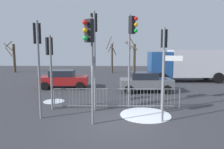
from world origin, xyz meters
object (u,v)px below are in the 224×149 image
Objects in this scene: traffic_light_mid_right at (90,47)px; bare_tree_centre at (112,57)px; traffic_light_mid_left at (131,40)px; delivery_truck at (186,64)px; traffic_light_foreground_left at (38,48)px; traffic_light_rear_right at (94,39)px; car_grey_far at (145,82)px; traffic_light_rear_left at (164,50)px; car_red_near at (64,79)px; bare_tree_right at (13,57)px; direction_sign_post at (165,82)px; bare_tree_left at (134,57)px; traffic_light_foreground_right at (50,56)px.

traffic_light_mid_right is 19.07m from bare_tree_centre.
traffic_light_mid_right is 0.91× the size of bare_tree_centre.
traffic_light_mid_left is 0.70× the size of delivery_truck.
traffic_light_foreground_left is at bearing 11.28° from traffic_light_mid_right.
traffic_light_rear_right reaches higher than traffic_light_mid_left.
traffic_light_rear_right is (-0.07, 2.24, 0.43)m from traffic_light_mid_right.
traffic_light_mid_right reaches higher than car_grey_far.
traffic_light_rear_left is at bearing 63.91° from delivery_truck.
bare_tree_right is (-9.74, 11.12, 1.37)m from car_red_near.
bare_tree_centre is at bearing 67.65° from car_red_near.
direction_sign_post is at bearing -54.14° from car_red_near.
delivery_truck is at bearing -91.50° from traffic_light_mid_right.
delivery_truck reaches higher than car_grey_far.
traffic_light_mid_left is 14.28m from bare_tree_left.
traffic_light_foreground_left is 0.90× the size of bare_tree_centre.
bare_tree_centre is at bearing -59.31° from traffic_light_mid_right.
traffic_light_foreground_right is 7.47m from car_grey_far.
traffic_light_foreground_left is at bearing -26.65° from traffic_light_mid_left.
traffic_light_foreground_right is at bearing 165.67° from traffic_light_rear_right.
car_red_near is at bearing 148.90° from direction_sign_post.
traffic_light_rear_left reaches higher than car_grey_far.
traffic_light_foreground_left is (-0.06, -1.39, 0.40)m from traffic_light_foreground_right.
car_grey_far is 10.12m from bare_tree_left.
traffic_light_rear_right reaches higher than direction_sign_post.
traffic_light_rear_left reaches higher than delivery_truck.
traffic_light_rear_left is 0.87× the size of bare_tree_centre.
traffic_light_mid_left is 8.01m from car_red_near.
bare_tree_left is at bearing 49.78° from car_red_near.
bare_tree_centre is at bearing 55.13° from traffic_light_foreground_left.
traffic_light_foreground_left is 18.37m from bare_tree_centre.
delivery_truck is (4.69, 5.13, 0.97)m from car_grey_far.
traffic_light_rear_left is 1.35× the size of direction_sign_post.
bare_tree_right is at bearing -24.01° from traffic_light_mid_right.
car_grey_far is (3.22, 6.79, -2.47)m from traffic_light_mid_right.
traffic_light_foreground_right is 0.82× the size of bare_tree_left.
bare_tree_left reaches higher than car_grey_far.
bare_tree_left is (3.27, 14.58, -1.51)m from traffic_light_rear_right.
traffic_light_rear_left is 0.85× the size of traffic_light_mid_left.
direction_sign_post is (-0.33, -1.81, -1.35)m from traffic_light_rear_left.
bare_tree_left reaches higher than direction_sign_post.
delivery_truck is at bearing -46.10° from bare_tree_left.
car_red_near is at bearing -95.86° from traffic_light_mid_left.
traffic_light_rear_left is 0.96× the size of traffic_light_mid_right.
traffic_light_rear_left is 4.13m from traffic_light_mid_right.
car_grey_far is 0.82× the size of bare_tree_left.
traffic_light_rear_left is 1.09× the size of car_grey_far.
delivery_truck is 1.46× the size of bare_tree_centre.
traffic_light_mid_right is 9.13m from car_red_near.
bare_tree_centre reaches higher than traffic_light_foreground_right.
car_red_near is (-5.08, 5.49, -2.85)m from traffic_light_mid_left.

